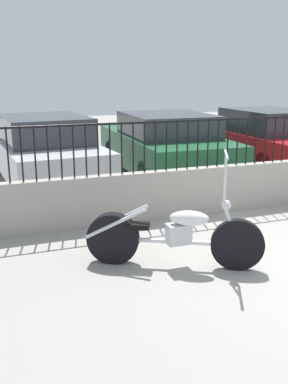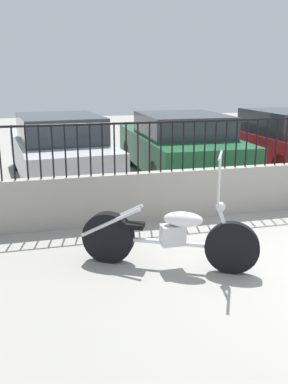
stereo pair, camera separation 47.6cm
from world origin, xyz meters
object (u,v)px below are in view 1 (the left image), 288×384
(car_silver, at_px, (44,150))
(car_green, at_px, (164,144))
(car_red, at_px, (263,139))
(motorcycle_white, at_px, (165,236))

(car_silver, xyz_separation_m, car_green, (2.62, -0.24, 0.00))
(car_green, bearing_deg, car_red, -88.87)
(motorcycle_white, height_order, car_red, car_red)
(motorcycle_white, distance_m, car_silver, 4.75)
(car_silver, xyz_separation_m, car_red, (5.22, -0.26, 0.00))
(car_silver, bearing_deg, car_green, -100.51)
(motorcycle_white, distance_m, car_green, 4.80)
(car_silver, distance_m, car_red, 5.23)
(motorcycle_white, xyz_separation_m, car_green, (1.81, 4.43, 0.33))
(car_silver, relative_size, car_red, 1.06)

